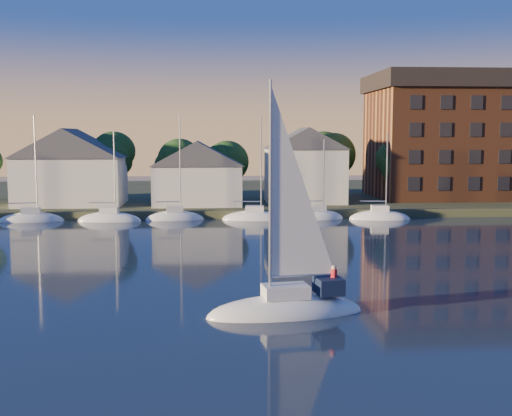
{
  "coord_description": "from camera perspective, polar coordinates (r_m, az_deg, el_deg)",
  "views": [
    {
      "loc": [
        -4.05,
        -24.51,
        9.86
      ],
      "look_at": [
        -0.91,
        22.0,
        4.52
      ],
      "focal_mm": 45.0,
      "sensor_mm": 36.0,
      "label": 1
    }
  ],
  "objects": [
    {
      "name": "ground",
      "position": [
        26.73,
        5.31,
        -15.14
      ],
      "size": [
        260.0,
        260.0,
        0.0
      ],
      "primitive_type": "plane",
      "color": "black",
      "rests_on": "ground"
    },
    {
      "name": "hero_sailboat",
      "position": [
        35.77,
        2.86,
        -8.51
      ],
      "size": [
        9.18,
        4.1,
        13.86
      ],
      "rotation": [
        0.0,
        0.0,
        3.29
      ],
      "color": "white",
      "rests_on": "ground"
    },
    {
      "name": "shoreline_land",
      "position": [
        100.08,
        -1.52,
        0.88
      ],
      "size": [
        160.0,
        50.0,
        2.0
      ],
      "primitive_type": "cube",
      "color": "#333B22",
      "rests_on": "ground"
    },
    {
      "name": "clubhouse_east",
      "position": [
        84.46,
        4.36,
        3.9
      ],
      "size": [
        10.5,
        8.4,
        9.8
      ],
      "color": "silver",
      "rests_on": "shoreline_land"
    },
    {
      "name": "condo_block",
      "position": [
        97.21,
        19.3,
        6.13
      ],
      "size": [
        31.0,
        17.0,
        17.4
      ],
      "color": "brown",
      "rests_on": "shoreline_land"
    },
    {
      "name": "tree_line",
      "position": [
        87.76,
        0.1,
        4.78
      ],
      "size": [
        93.4,
        5.4,
        8.9
      ],
      "color": "#39251A",
      "rests_on": "shoreline_land"
    },
    {
      "name": "clubhouse_west",
      "position": [
        84.53,
        -16.14,
        3.61
      ],
      "size": [
        13.65,
        9.45,
        9.64
      ],
      "color": "silver",
      "rests_on": "shoreline_land"
    },
    {
      "name": "wooden_dock",
      "position": [
        77.25,
        -0.82,
        -0.8
      ],
      "size": [
        120.0,
        3.0,
        1.0
      ],
      "primitive_type": "cube",
      "color": "brown",
      "rests_on": "ground"
    },
    {
      "name": "clubhouse_centre",
      "position": [
        81.67,
        -5.22,
        3.19
      ],
      "size": [
        11.55,
        8.4,
        8.08
      ],
      "color": "silver",
      "rests_on": "shoreline_land"
    },
    {
      "name": "moored_fleet",
      "position": [
        74.58,
        -9.94,
        -1.08
      ],
      "size": [
        63.5,
        2.4,
        12.05
      ],
      "color": "white",
      "rests_on": "ground"
    }
  ]
}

